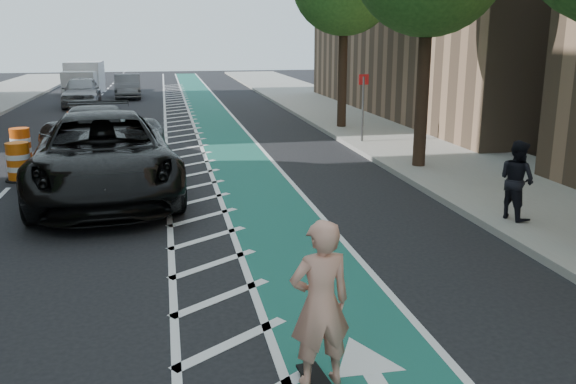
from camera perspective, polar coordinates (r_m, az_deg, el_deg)
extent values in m
plane|color=black|center=(9.23, -15.72, -10.31)|extent=(120.00, 120.00, 0.00)
cube|color=#1B5E50|center=(18.89, -4.55, 2.89)|extent=(2.00, 90.00, 0.01)
cube|color=silver|center=(18.77, -9.10, 2.67)|extent=(1.40, 90.00, 0.01)
cube|color=gray|center=(20.66, 13.68, 3.72)|extent=(5.00, 90.00, 0.15)
cube|color=gray|center=(19.75, 7.21, 3.55)|extent=(0.12, 90.00, 0.16)
cylinder|color=#382619|center=(17.91, 12.08, 9.08)|extent=(0.36, 0.36, 4.40)
cylinder|color=#382619|center=(25.43, 4.87, 10.85)|extent=(0.36, 0.36, 4.40)
cylinder|color=#4C4C4C|center=(21.63, 7.01, 7.50)|extent=(0.08, 0.08, 2.40)
cube|color=red|center=(21.53, 7.10, 10.41)|extent=(0.35, 0.02, 0.35)
cube|color=black|center=(6.96, 2.92, -17.49)|extent=(0.34, 0.89, 0.03)
cylinder|color=black|center=(7.20, 1.37, -16.91)|extent=(0.04, 0.07, 0.07)
cylinder|color=black|center=(7.25, 2.75, -16.67)|extent=(0.04, 0.07, 0.07)
imported|color=tan|center=(6.51, 3.03, -10.42)|extent=(0.72, 0.52, 1.86)
imported|color=black|center=(15.25, -16.87, 3.30)|extent=(3.93, 7.40, 1.98)
imported|color=black|center=(19.28, -17.67, 4.99)|extent=(2.49, 5.81, 1.67)
imported|color=gray|center=(35.58, -18.75, 8.91)|extent=(2.05, 4.77, 1.60)
imported|color=#535458|center=(39.45, -14.77, 9.54)|extent=(1.74, 4.44, 1.44)
imported|color=black|center=(13.10, 20.61, 1.08)|extent=(0.79, 0.91, 1.61)
cube|color=silver|center=(44.47, -18.46, 10.17)|extent=(2.34, 3.32, 2.03)
cube|color=silver|center=(42.08, -18.92, 9.58)|extent=(2.09, 1.69, 1.52)
cylinder|color=black|center=(41.87, -20.21, 8.89)|extent=(0.28, 0.72, 0.71)
cylinder|color=black|center=(41.58, -17.71, 9.06)|extent=(0.28, 0.72, 0.71)
cylinder|color=black|center=(45.46, -19.39, 9.34)|extent=(0.28, 0.72, 0.71)
cylinder|color=black|center=(45.19, -17.08, 9.49)|extent=(0.28, 0.72, 0.71)
cylinder|color=#D75A0B|center=(17.75, -23.89, 2.61)|extent=(0.59, 0.59, 1.03)
cylinder|color=silver|center=(17.78, -23.84, 2.07)|extent=(0.61, 0.61, 0.14)
cylinder|color=silver|center=(17.72, -23.94, 3.08)|extent=(0.61, 0.61, 0.14)
cylinder|color=black|center=(17.84, -23.74, 1.06)|extent=(0.75, 0.75, 0.05)
cylinder|color=#E3500B|center=(20.55, -23.73, 4.08)|extent=(0.59, 0.59, 1.02)
cylinder|color=silver|center=(20.58, -23.68, 3.61)|extent=(0.60, 0.60, 0.14)
cylinder|color=silver|center=(20.53, -23.77, 4.48)|extent=(0.60, 0.60, 0.14)
cylinder|color=black|center=(20.63, -23.59, 2.75)|extent=(0.75, 0.75, 0.05)
cylinder|color=#F2470C|center=(24.50, -19.24, 5.95)|extent=(0.57, 0.57, 0.99)
cylinder|color=silver|center=(24.52, -19.20, 5.57)|extent=(0.58, 0.58, 0.13)
cylinder|color=silver|center=(24.48, -19.26, 6.28)|extent=(0.58, 0.58, 0.13)
cylinder|color=black|center=(24.56, -19.14, 4.86)|extent=(0.73, 0.73, 0.04)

